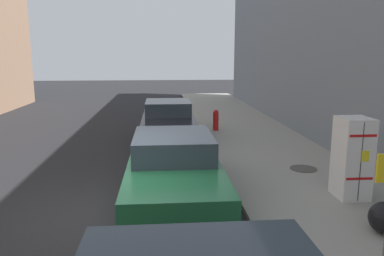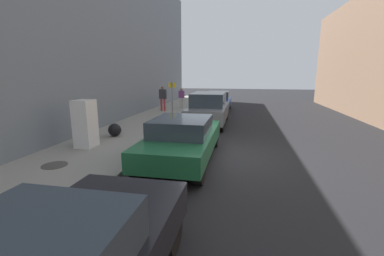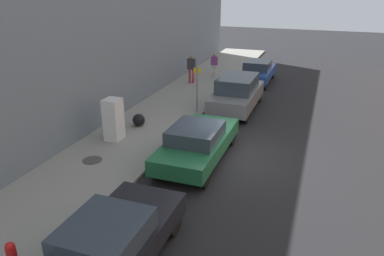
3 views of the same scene
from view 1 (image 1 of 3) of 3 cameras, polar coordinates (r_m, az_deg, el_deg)
ground_plane at (r=7.60m, az=-12.17°, el=-12.97°), size 80.00×80.00×0.00m
sidewalk_slab at (r=8.25m, az=20.38°, el=-11.02°), size 3.64×44.00×0.12m
discarded_refrigerator at (r=8.46m, az=23.21°, el=-4.19°), size 0.61×0.70×1.69m
manhole_cover at (r=10.30m, az=16.62°, el=-5.95°), size 0.70×0.70×0.02m
fire_hydrant at (r=14.84m, az=3.64°, el=1.26°), size 0.22×0.22×0.82m
parked_sedan_dark at (r=13.75m, az=-3.65°, el=1.27°), size 1.85×4.47×1.40m
parked_sedan_green at (r=8.01m, az=-2.81°, el=-5.89°), size 1.89×4.70×1.40m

